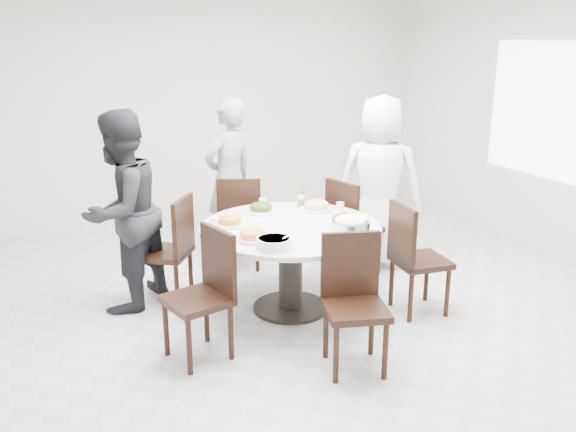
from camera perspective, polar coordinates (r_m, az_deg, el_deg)
name	(u,v)px	position (r m, az deg, el deg)	size (l,w,h in m)	color
floor	(300,303)	(5.40, 1.13, -8.17)	(6.00, 6.00, 0.01)	silver
wall_back	(198,107)	(7.77, -8.40, 10.08)	(6.00, 0.01, 2.80)	silver
wall_right	(571,124)	(6.81, 24.95, 7.81)	(0.01, 6.00, 2.80)	silver
window	(571,114)	(6.78, 24.94, 8.64)	(0.04, 2.20, 1.40)	white
dining_table	(290,268)	(5.15, 0.23, -4.89)	(1.50, 1.50, 0.75)	silver
chair_ne	(355,226)	(5.95, 6.29, -0.98)	(0.42, 0.42, 0.95)	black
chair_n	(240,221)	(6.11, -4.49, -0.45)	(0.42, 0.42, 0.95)	black
chair_nw	(164,250)	(5.38, -11.54, -3.16)	(0.42, 0.42, 0.95)	black
chair_sw	(197,297)	(4.41, -8.54, -7.52)	(0.42, 0.42, 0.95)	black
chair_s	(356,306)	(4.25, 6.36, -8.39)	(0.42, 0.42, 0.95)	black
chair_se	(421,258)	(5.20, 12.32, -3.89)	(0.42, 0.42, 0.95)	black
diner_right	(379,182)	(6.11, 8.56, 3.15)	(0.84, 0.55, 1.72)	white
diner_middle	(229,179)	(6.33, -5.52, 3.50)	(0.61, 0.40, 1.67)	black
diner_left	(122,212)	(5.26, -15.29, 0.38)	(0.82, 0.64, 1.70)	black
dish_greens	(261,209)	(5.39, -2.55, 0.63)	(0.25, 0.25, 0.06)	white
dish_pale	(316,207)	(5.45, 2.66, 0.89)	(0.28, 0.28, 0.08)	white
dish_orange	(230,222)	(5.04, -5.44, -0.57)	(0.24, 0.24, 0.06)	white
dish_redbrown	(346,221)	(5.04, 5.45, -0.49)	(0.30, 0.30, 0.07)	white
dish_tofu	(252,237)	(4.67, -3.36, -1.93)	(0.25, 0.25, 0.06)	white
rice_bowl	(351,229)	(4.77, 5.88, -1.19)	(0.30, 0.30, 0.13)	silver
soup_bowl	(274,243)	(4.49, -1.33, -2.56)	(0.26, 0.26, 0.08)	white
beverage_bottle	(301,194)	(5.56, 1.25, 2.03)	(0.06, 0.06, 0.22)	#317B3F
tea_cups	(260,202)	(5.59, -2.60, 1.31)	(0.07, 0.07, 0.08)	white
chopsticks	(258,205)	(5.63, -2.82, 1.07)	(0.24, 0.04, 0.01)	tan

